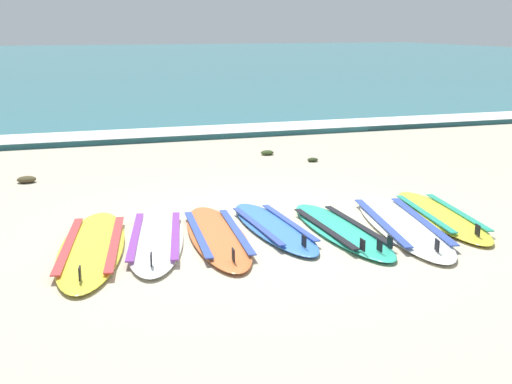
% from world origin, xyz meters
% --- Properties ---
extents(ground_plane, '(80.00, 80.00, 0.00)m').
position_xyz_m(ground_plane, '(0.00, 0.00, 0.00)').
color(ground_plane, '#C1B599').
extents(sea, '(80.00, 60.00, 0.10)m').
position_xyz_m(sea, '(0.00, 35.57, 0.05)').
color(sea, teal).
rests_on(sea, ground).
extents(wave_foam_strip, '(80.00, 1.08, 0.11)m').
position_xyz_m(wave_foam_strip, '(0.00, 6.11, 0.06)').
color(wave_foam_strip, white).
rests_on(wave_foam_strip, ground).
extents(surfboard_0, '(1.01, 2.46, 0.18)m').
position_xyz_m(surfboard_0, '(-1.75, -0.18, 0.04)').
color(surfboard_0, yellow).
rests_on(surfboard_0, ground).
extents(surfboard_1, '(0.98, 2.25, 0.18)m').
position_xyz_m(surfboard_1, '(-1.13, -0.12, 0.04)').
color(surfboard_1, white).
rests_on(surfboard_1, ground).
extents(surfboard_2, '(0.73, 2.22, 0.18)m').
position_xyz_m(surfboard_2, '(-0.53, -0.21, 0.04)').
color(surfboard_2, orange).
rests_on(surfboard_2, ground).
extents(surfboard_3, '(0.58, 2.00, 0.18)m').
position_xyz_m(surfboard_3, '(0.10, -0.12, 0.04)').
color(surfboard_3, '#3875CC').
rests_on(surfboard_3, ground).
extents(surfboard_4, '(0.54, 2.08, 0.18)m').
position_xyz_m(surfboard_4, '(0.73, -0.42, 0.04)').
color(surfboard_4, '#2DB793').
rests_on(surfboard_4, ground).
extents(surfboard_5, '(1.09, 2.57, 0.18)m').
position_xyz_m(surfboard_5, '(1.43, -0.43, 0.04)').
color(surfboard_5, silver).
rests_on(surfboard_5, ground).
extents(surfboard_6, '(0.86, 2.20, 0.18)m').
position_xyz_m(surfboard_6, '(2.01, -0.28, 0.04)').
color(surfboard_6, yellow).
rests_on(surfboard_6, ground).
extents(seaweed_clump_near_shoreline, '(0.25, 0.20, 0.09)m').
position_xyz_m(seaweed_clump_near_shoreline, '(-2.37, 2.96, 0.04)').
color(seaweed_clump_near_shoreline, '#4C4228').
rests_on(seaweed_clump_near_shoreline, ground).
extents(seaweed_clump_mid_sand, '(0.22, 0.17, 0.08)m').
position_xyz_m(seaweed_clump_mid_sand, '(1.39, 3.83, 0.04)').
color(seaweed_clump_mid_sand, '#384723').
rests_on(seaweed_clump_mid_sand, ground).
extents(seaweed_clump_by_the_boards, '(0.17, 0.14, 0.06)m').
position_xyz_m(seaweed_clump_by_the_boards, '(1.89, 3.08, 0.03)').
color(seaweed_clump_by_the_boards, '#2D381E').
rests_on(seaweed_clump_by_the_boards, ground).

